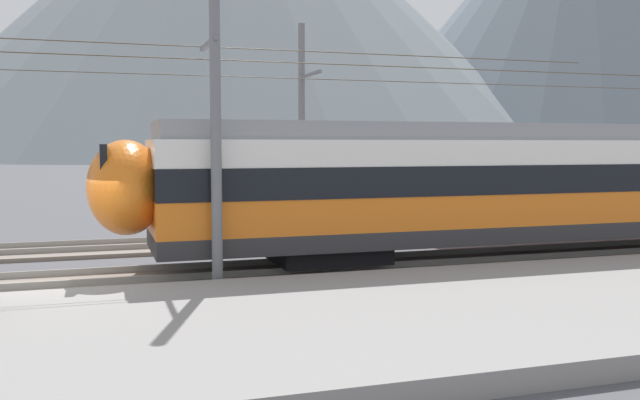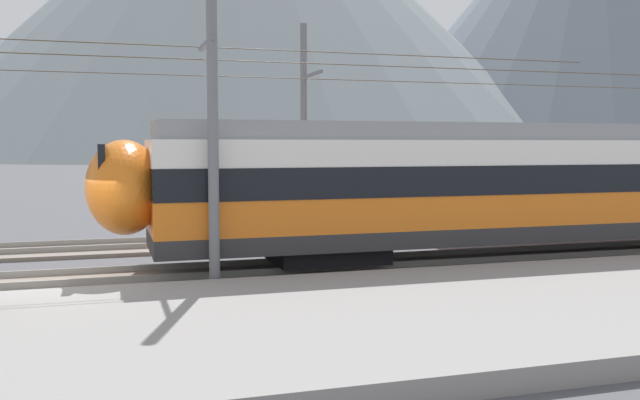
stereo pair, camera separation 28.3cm
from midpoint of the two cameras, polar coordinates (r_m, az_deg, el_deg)
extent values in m
plane|color=#4C4C51|center=(16.26, -20.13, -7.37)|extent=(400.00, 400.00, 0.00)
cube|color=gray|center=(11.76, -21.34, -11.06)|extent=(120.00, 7.22, 0.37)
cube|color=slate|center=(17.35, -19.95, -6.43)|extent=(120.00, 3.00, 0.12)
cube|color=gray|center=(16.62, -20.08, -6.42)|extent=(120.00, 0.07, 0.16)
cube|color=gray|center=(18.03, -19.85, -5.56)|extent=(120.00, 0.07, 0.16)
cube|color=slate|center=(22.60, -19.29, -3.89)|extent=(120.00, 3.00, 0.12)
cube|color=gray|center=(21.87, -19.37, -3.80)|extent=(120.00, 0.07, 0.16)
cube|color=gray|center=(23.29, -19.23, -3.29)|extent=(120.00, 0.07, 0.16)
cube|color=#2D2D30|center=(21.40, 19.64, -2.03)|extent=(23.33, 3.00, 0.45)
cube|color=orange|center=(21.33, 19.69, -0.29)|extent=(23.33, 3.00, 0.85)
cube|color=black|center=(21.28, 19.75, 1.85)|extent=(23.33, 3.04, 0.75)
cube|color=silver|center=(21.27, 19.80, 3.74)|extent=(23.33, 3.00, 0.65)
cube|color=gray|center=(21.27, 19.84, 5.22)|extent=(23.03, 2.80, 0.45)
cube|color=black|center=(18.11, 0.87, -4.31)|extent=(2.80, 2.40, 0.42)
ellipsoid|color=orange|center=(17.06, -15.26, 1.01)|extent=(1.80, 2.76, 2.25)
cube|color=black|center=(17.03, -16.98, 2.40)|extent=(0.16, 1.80, 1.19)
cube|color=black|center=(28.72, 21.38, -1.32)|extent=(2.80, 2.38, 0.42)
ellipsoid|color=red|center=(25.12, 9.98, 2.21)|extent=(1.80, 2.74, 2.25)
cube|color=black|center=(24.88, 8.97, 3.18)|extent=(0.16, 1.78, 1.19)
cylinder|color=slate|center=(15.45, -8.25, 5.86)|extent=(0.24, 0.24, 7.30)
cube|color=slate|center=(16.47, -8.81, 12.51)|extent=(0.10, 2.06, 0.10)
cylinder|color=#473823|center=(17.30, -9.23, 11.29)|extent=(47.23, 0.02, 0.02)
cylinder|color=slate|center=(25.40, -1.02, 5.76)|extent=(0.24, 0.24, 7.62)
cube|color=slate|center=(24.53, -0.36, 10.24)|extent=(0.10, 2.35, 0.10)
cylinder|color=#473823|center=(23.53, 0.38, 9.87)|extent=(47.23, 0.02, 0.02)
cone|color=slate|center=(221.86, 21.42, 14.61)|extent=(142.48, 142.48, 86.01)
camera|label=1|loc=(0.14, -89.60, 0.03)|focal=39.06mm
camera|label=2|loc=(0.14, 90.40, -0.03)|focal=39.06mm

